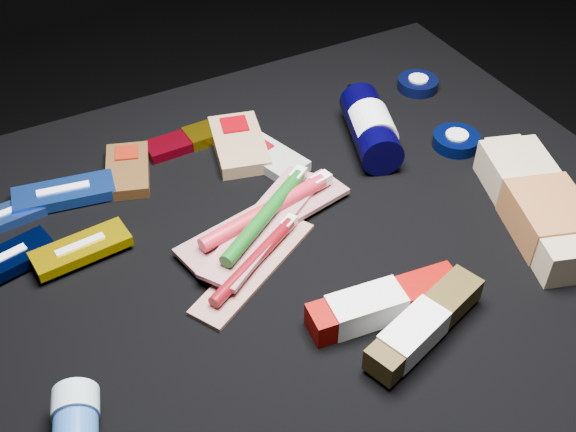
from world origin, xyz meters
name	(u,v)px	position (x,y,z in m)	size (l,w,h in m)	color
ground	(283,411)	(0.00, 0.00, 0.00)	(3.00, 3.00, 0.00)	black
cloth_table	(282,335)	(0.00, 0.00, 0.20)	(0.98, 0.78, 0.40)	black
luna_bar_0	(0,219)	(-0.31, 0.19, 0.41)	(0.11, 0.05, 0.01)	#2347A3
luna_bar_1	(64,193)	(-0.22, 0.20, 0.41)	(0.14, 0.07, 0.02)	#1945AE
luna_bar_2	(1,263)	(-0.32, 0.10, 0.41)	(0.14, 0.07, 0.02)	black
luna_bar_3	(81,249)	(-0.23, 0.08, 0.41)	(0.12, 0.05, 0.02)	#E2B500
clif_bar_0	(128,168)	(-0.13, 0.21, 0.41)	(0.09, 0.12, 0.02)	#4D3014
clif_bar_1	(271,158)	(0.06, 0.14, 0.41)	(0.08, 0.11, 0.02)	#A2A29C
clif_bar_2	(238,142)	(0.03, 0.19, 0.41)	(0.10, 0.14, 0.02)	tan
power_bar	(196,138)	(-0.02, 0.24, 0.41)	(0.14, 0.05, 0.02)	maroon
lotion_bottle	(371,127)	(0.20, 0.11, 0.43)	(0.11, 0.19, 0.06)	black
cream_tin_upper	(418,84)	(0.36, 0.20, 0.41)	(0.06, 0.06, 0.02)	black
cream_tin_lower	(456,140)	(0.31, 0.05, 0.41)	(0.07, 0.07, 0.02)	black
bodywash_bottle	(541,208)	(0.31, -0.13, 0.42)	(0.15, 0.26, 0.05)	tan
toothbrush_pack_0	(255,263)	(-0.05, -0.03, 0.41)	(0.20, 0.14, 0.02)	#AAA59F
toothbrush_pack_1	(267,215)	(-0.01, 0.03, 0.42)	(0.25, 0.11, 0.03)	#AAA59E
toothbrush_pack_2	(266,219)	(-0.01, 0.02, 0.42)	(0.22, 0.17, 0.03)	#B8B1AB
toothpaste_carton_red	(378,305)	(0.04, -0.17, 0.42)	(0.18, 0.06, 0.04)	#810300
toothpaste_carton_green	(421,327)	(0.06, -0.22, 0.42)	(0.17, 0.09, 0.03)	#3F3011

